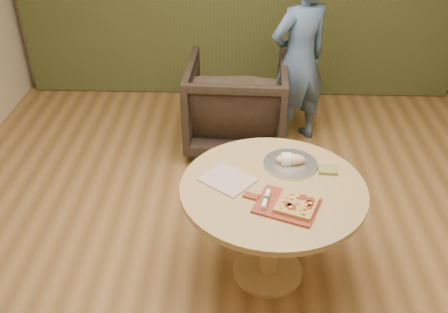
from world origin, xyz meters
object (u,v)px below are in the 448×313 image
flatbread_pizza (297,204)px  cutlery_roll (266,199)px  pedestal_table (272,204)px  armchair (236,100)px  serving_tray (290,164)px  bread_roll (289,159)px  person_standing (299,60)px  pizza_paddle (285,205)px

flatbread_pizza → cutlery_roll: size_ratio=1.44×
pedestal_table → armchair: size_ratio=1.24×
serving_tray → bread_roll: bearing=180.0°
pedestal_table → flatbread_pizza: size_ratio=4.07×
pedestal_table → person_standing: (0.32, 1.82, 0.23)m
serving_tray → armchair: size_ratio=0.38×
flatbread_pizza → armchair: 2.00m
pedestal_table → serving_tray: bearing=62.6°
cutlery_roll → person_standing: bearing=92.5°
pizza_paddle → person_standing: bearing=104.3°
flatbread_pizza → cutlery_roll: (-0.18, 0.04, 0.00)m
cutlery_roll → bread_roll: 0.44m
cutlery_roll → bread_roll: bread_roll is taller
flatbread_pizza → armchair: (-0.37, 1.94, -0.31)m
armchair → serving_tray: bearing=106.2°
pizza_paddle → bread_roll: bread_roll is taller
pizza_paddle → cutlery_roll: bearing=-170.9°
pizza_paddle → bread_roll: (0.05, 0.43, 0.04)m
pizza_paddle → serving_tray: 0.44m
cutlery_roll → bread_roll: size_ratio=1.03×
flatbread_pizza → person_standing: 2.04m
pedestal_table → flatbread_pizza: bearing=-59.5°
flatbread_pizza → serving_tray: bearing=90.3°
pizza_paddle → serving_tray: (0.06, 0.43, -0.00)m
pizza_paddle → person_standing: person_standing is taller
pedestal_table → armchair: (-0.25, 1.73, -0.14)m
pedestal_table → flatbread_pizza: flatbread_pizza is taller
armchair → bread_roll: bearing=105.8°
pizza_paddle → bread_roll: size_ratio=2.46×
person_standing → bread_roll: bearing=51.7°
cutlery_roll → serving_tray: (0.18, 0.41, -0.02)m
cutlery_roll → person_standing: size_ratio=0.12×
pizza_paddle → person_standing: size_ratio=0.28×
flatbread_pizza → person_standing: bearing=84.6°
pedestal_table → flatbread_pizza: 0.30m
bread_roll → cutlery_roll: bearing=-112.2°
serving_tray → pizza_paddle: bearing=-98.4°
serving_tray → bread_roll: (-0.01, 0.00, 0.04)m
pedestal_table → pizza_paddle: pizza_paddle is taller
bread_roll → armchair: armchair is taller
pedestal_table → person_standing: person_standing is taller
cutlery_roll → person_standing: person_standing is taller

